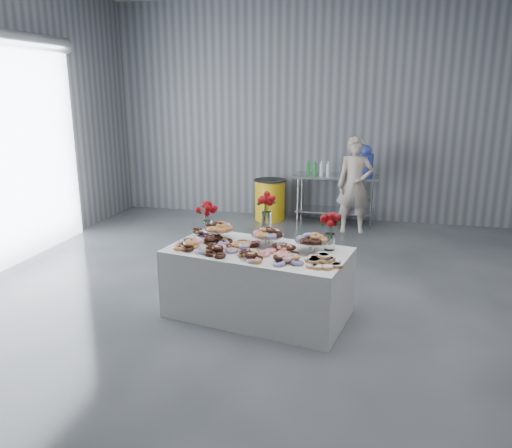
{
  "coord_description": "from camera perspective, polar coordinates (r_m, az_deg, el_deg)",
  "views": [
    {
      "loc": [
        0.95,
        -4.88,
        2.42
      ],
      "look_at": [
        -0.32,
        0.43,
        0.92
      ],
      "focal_mm": 35.0,
      "sensor_mm": 36.0,
      "label": 1
    }
  ],
  "objects": [
    {
      "name": "ground",
      "position": [
        5.53,
        2.24,
        -10.65
      ],
      "size": [
        9.0,
        9.0,
        0.0
      ],
      "primitive_type": "plane",
      "color": "#33353A",
      "rests_on": "ground"
    },
    {
      "name": "drink_bottles",
      "position": [
        9.04,
        7.1,
        6.38
      ],
      "size": [
        0.54,
        0.08,
        0.27
      ],
      "primitive_type": null,
      "color": "#268C33",
      "rests_on": "prep_table"
    },
    {
      "name": "trash_barrel",
      "position": [
        9.4,
        1.6,
        2.8
      ],
      "size": [
        0.6,
        0.6,
        0.77
      ],
      "rotation": [
        0.0,
        0.0,
        -0.2
      ],
      "color": "gold",
      "rests_on": "ground"
    },
    {
      "name": "person",
      "position": [
        8.68,
        11.21,
        4.38
      ],
      "size": [
        0.63,
        0.45,
        1.64
      ],
      "primitive_type": "imported",
      "rotation": [
        0.0,
        0.0,
        0.1
      ],
      "color": "#CC8C93",
      "rests_on": "ground"
    },
    {
      "name": "display_table",
      "position": [
        5.46,
        0.22,
        -6.68
      ],
      "size": [
        2.05,
        1.33,
        0.75
      ],
      "primitive_type": "cube",
      "rotation": [
        0.0,
        0.0,
        -0.18
      ],
      "color": "white",
      "rests_on": "ground"
    },
    {
      "name": "bouquet_right",
      "position": [
        5.29,
        8.5,
        0.11
      ],
      "size": [
        0.26,
        0.26,
        0.42
      ],
      "color": "white",
      "rests_on": "display_table"
    },
    {
      "name": "water_jug",
      "position": [
        9.07,
        12.38,
        6.9
      ],
      "size": [
        0.28,
        0.28,
        0.55
      ],
      "color": "blue",
      "rests_on": "prep_table"
    },
    {
      "name": "danish_pile",
      "position": [
        4.94,
        7.52,
        -3.91
      ],
      "size": [
        0.48,
        0.48,
        0.11
      ],
      "primitive_type": null,
      "color": "white",
      "rests_on": "display_table"
    },
    {
      "name": "cake_stand_right",
      "position": [
        5.24,
        6.41,
        -1.76
      ],
      "size": [
        0.36,
        0.36,
        0.17
      ],
      "color": "silver",
      "rests_on": "display_table"
    },
    {
      "name": "bouquet_left",
      "position": [
        5.79,
        -5.58,
        1.52
      ],
      "size": [
        0.26,
        0.26,
        0.42
      ],
      "color": "white",
      "rests_on": "display_table"
    },
    {
      "name": "donut_mounds",
      "position": [
        5.27,
        0.1,
        -2.64
      ],
      "size": [
        1.92,
        1.12,
        0.09
      ],
      "primitive_type": null,
      "rotation": [
        0.0,
        0.0,
        -0.18
      ],
      "color": "#E49A53",
      "rests_on": "display_table"
    },
    {
      "name": "cake_stand_left",
      "position": [
        5.65,
        -4.27,
        -0.43
      ],
      "size": [
        0.36,
        0.36,
        0.17
      ],
      "color": "silver",
      "rests_on": "display_table"
    },
    {
      "name": "prep_table",
      "position": [
        9.18,
        9.07,
        3.8
      ],
      "size": [
        1.5,
        0.6,
        0.9
      ],
      "color": "silver",
      "rests_on": "ground"
    },
    {
      "name": "room_walls",
      "position": [
        5.1,
        -0.44,
        17.79
      ],
      "size": [
        8.04,
        9.04,
        4.02
      ],
      "color": "slate",
      "rests_on": "ground"
    },
    {
      "name": "bouquet_center",
      "position": [
        5.56,
        1.21,
        1.88
      ],
      "size": [
        0.26,
        0.26,
        0.57
      ],
      "color": "silver",
      "rests_on": "display_table"
    },
    {
      "name": "cake_stand_mid",
      "position": [
        5.4,
        1.35,
        -1.14
      ],
      "size": [
        0.36,
        0.36,
        0.17
      ],
      "color": "silver",
      "rests_on": "display_table"
    }
  ]
}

